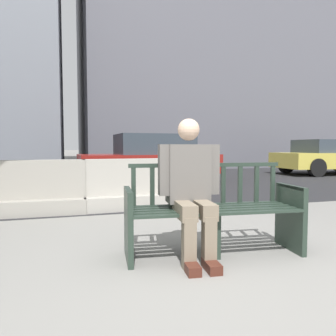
{
  "coord_description": "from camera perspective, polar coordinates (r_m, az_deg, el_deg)",
  "views": [
    {
      "loc": [
        -1.15,
        -2.34,
        1.05
      ],
      "look_at": [
        0.19,
        2.02,
        0.75
      ],
      "focal_mm": 35.0,
      "sensor_mm": 36.0,
      "label": 1
    }
  ],
  "objects": [
    {
      "name": "ground_plane",
      "position": [
        2.81,
        8.86,
        -18.23
      ],
      "size": [
        200.0,
        200.0,
        0.0
      ],
      "primitive_type": "plane",
      "color": "gray"
    },
    {
      "name": "street_asphalt",
      "position": [
        11.15,
        -11.09,
        -1.7
      ],
      "size": [
        120.0,
        12.0,
        0.01
      ],
      "primitive_type": "cube",
      "color": "#28282B",
      "rests_on": "ground"
    },
    {
      "name": "street_bench",
      "position": [
        3.25,
        7.77,
        -7.87
      ],
      "size": [
        1.73,
        0.69,
        0.88
      ],
      "color": "#28382D",
      "rests_on": "ground"
    },
    {
      "name": "seated_person",
      "position": [
        3.08,
        3.95,
        -2.96
      ],
      "size": [
        0.59,
        0.75,
        1.31
      ],
      "color": "#66605B",
      "rests_on": "ground"
    },
    {
      "name": "jersey_barrier_centre",
      "position": [
        5.69,
        -4.53,
        -3.42
      ],
      "size": [
        2.03,
        0.76,
        0.84
      ],
      "color": "#ADA89E",
      "rests_on": "ground"
    },
    {
      "name": "jersey_barrier_left",
      "position": [
        5.57,
        -24.51,
        -3.9
      ],
      "size": [
        2.02,
        0.74,
        0.84
      ],
      "color": "#9E998E",
      "rests_on": "ground"
    },
    {
      "name": "car_taxi_near",
      "position": [
        13.85,
        26.21,
        1.76
      ],
      "size": [
        4.17,
        2.14,
        1.31
      ],
      "color": "#DBC64C",
      "rests_on": "ground"
    },
    {
      "name": "car_sedan_mid",
      "position": [
        9.8,
        -3.12,
        1.76
      ],
      "size": [
        4.1,
        2.02,
        1.42
      ],
      "color": "maroon",
      "rests_on": "ground"
    }
  ]
}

